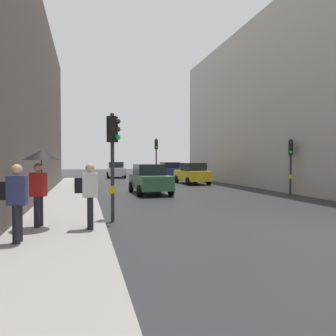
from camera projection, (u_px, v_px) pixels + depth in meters
ground_plane at (312, 231)px, 8.81m from camera, size 120.00×120.00×0.00m
sidewalk_kerb at (67, 207)px, 12.80m from camera, size 2.58×40.00×0.16m
traffic_light_near_right at (113, 147)px, 10.14m from camera, size 0.45×0.36×3.54m
traffic_light_far_median at (156, 152)px, 27.22m from camera, size 0.24×0.43×3.89m
traffic_light_mid_street at (291, 156)px, 18.00m from camera, size 0.38×0.44×3.24m
car_green_estate at (150, 179)px, 18.60m from camera, size 2.10×4.24×1.76m
car_yellow_taxi at (192, 173)px, 26.08m from camera, size 2.19×4.29×1.76m
car_blue_van at (169, 171)px, 32.68m from camera, size 2.12×4.25×1.76m
car_white_compact at (116, 170)px, 35.28m from camera, size 2.16×4.27×1.76m
pedestrian_with_umbrella at (41, 167)px, 8.64m from camera, size 1.00×1.00×2.14m
pedestrian_with_grey_backpack at (15, 198)px, 6.98m from camera, size 0.62×0.36×1.77m
pedestrian_with_black_backpack at (88, 192)px, 8.42m from camera, size 0.61×0.36×1.77m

